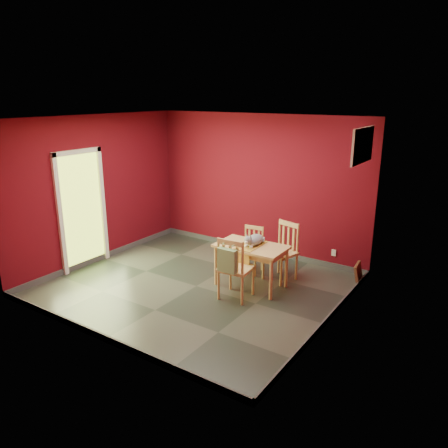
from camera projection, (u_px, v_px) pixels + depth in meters
The scene contains 13 objects.
ground at pixel (196, 286), 7.20m from camera, with size 4.50×4.50×0.00m, color #2D342D.
room_shell at pixel (196, 283), 7.19m from camera, with size 4.50×4.50×4.50m.
doorway at pixel (81, 206), 7.74m from camera, with size 0.06×1.01×2.13m.
window at pixel (362, 145), 6.14m from camera, with size 0.05×0.90×0.50m.
outlet_plate at pixel (334, 253), 7.85m from camera, with size 0.08×0.01×0.12m, color silver.
dining_table at pixel (251, 250), 7.04m from camera, with size 1.14×0.67×0.71m.
table_runner at pixel (248, 250), 6.95m from camera, with size 0.31×0.63×0.32m.
chair_far_left at pixel (251, 249), 7.70m from camera, with size 0.42×0.42×0.81m.
chair_far_right at pixel (282, 251), 7.36m from camera, with size 0.56×0.56×0.99m.
chair_near at pixel (235, 267), 6.64m from camera, with size 0.51×0.51×1.00m.
tote_bag at pixel (227, 260), 6.39m from camera, with size 0.30×0.18×0.43m.
cat at pixel (255, 238), 7.01m from camera, with size 0.24×0.47×0.23m, color slate, non-canonical shape.
picture_frame at pixel (358, 274), 7.23m from camera, with size 0.15×0.36×0.36m.
Camera 1 is at (4.04, -5.23, 3.06)m, focal length 35.00 mm.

